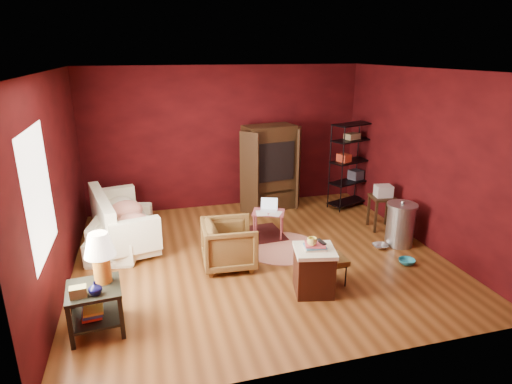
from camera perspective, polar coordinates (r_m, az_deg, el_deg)
The scene contains 18 objects.
room at distance 6.20m, azimuth 0.17°, elevation 2.91°, with size 5.54×5.04×2.84m.
sofa at distance 7.40m, azimuth -17.60°, elevation -3.86°, with size 1.86×0.54×0.73m, color white.
armchair at distance 6.32m, azimuth -3.61°, elevation -6.67°, with size 0.75×0.70×0.77m, color black.
pet_bowl_steel at distance 7.24m, azimuth 16.29°, elevation -6.31°, with size 0.24×0.06×0.24m, color silver.
pet_bowl_turquoise at distance 6.85m, azimuth 19.54°, elevation -8.12°, with size 0.24×0.08×0.24m, color teal.
vase at distance 5.01m, azimuth -20.66°, elevation -11.91°, with size 0.15×0.15×0.15m, color #0B0B39.
mug at distance 5.50m, azimuth 7.48°, elevation -6.43°, with size 0.13×0.10×0.13m, color #EAE172.
side_table at distance 5.16m, azimuth -20.42°, elevation -10.13°, with size 0.63×0.63×1.15m.
sofa_cushions at distance 7.36m, azimuth -17.61°, elevation -3.77°, with size 1.14×2.02×0.80m.
hamper at distance 5.73m, azimuth 7.73°, elevation -10.22°, with size 0.61×0.61×0.72m.
footstool at distance 5.98m, azimuth 10.01°, elevation -8.98°, with size 0.38×0.38×0.39m.
rug_round at distance 7.03m, azimuth 3.39°, elevation -7.39°, with size 1.28×1.28×0.01m.
rug_oriental at distance 7.42m, azimuth -1.02°, elevation -5.80°, with size 1.24×0.87×0.01m.
laptop_desk at distance 7.28m, azimuth 1.68°, elevation -2.97°, with size 0.63×0.56×0.66m.
tv_armoire at distance 8.46m, azimuth 1.83°, elevation 3.44°, with size 1.31×0.83×1.69m.
wire_shelving at distance 8.78m, azimuth 12.51°, elevation 3.97°, with size 0.91×0.63×1.71m.
small_stand at distance 7.86m, azimuth 16.56°, elevation -0.58°, with size 0.46×0.46×0.81m.
trash_can at distance 7.37m, azimuth 18.69°, elevation -4.09°, with size 0.62×0.62×0.77m.
Camera 1 is at (-1.62, -5.77, 3.05)m, focal length 30.00 mm.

